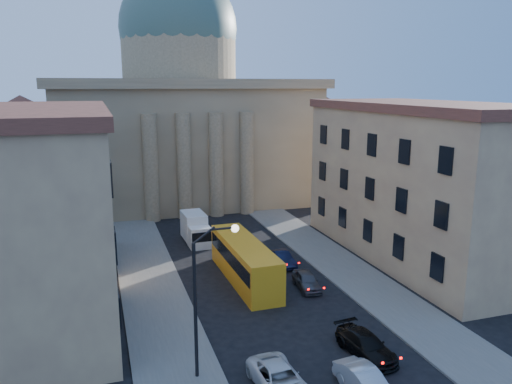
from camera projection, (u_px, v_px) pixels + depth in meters
sidewalk_left at (158, 306)px, 37.20m from camera, size 5.00×60.00×0.15m
sidewalk_right at (360, 280)px, 42.30m from camera, size 5.00×60.00×0.15m
church at (182, 116)px, 72.14m from camera, size 68.02×28.76×36.60m
building_left at (31, 207)px, 36.82m from camera, size 11.60×26.60×14.70m
building_right at (422, 180)px, 47.03m from camera, size 11.60×26.60×14.70m
street_lamp at (204, 289)px, 27.26m from camera, size 2.62×0.44×8.83m
car_right_near at (366, 382)px, 26.63m from camera, size 2.01×4.40×1.40m
car_left_mid at (280, 380)px, 26.82m from camera, size 2.63×5.17×1.40m
car_right_mid at (366, 345)px, 30.41m from camera, size 2.43×4.96×1.39m
car_right_far at (307, 280)px, 40.52m from camera, size 2.00×4.15×1.37m
car_right_distant at (282, 259)px, 45.74m from camera, size 1.62×4.01×1.30m
city_bus at (244, 260)px, 42.02m from camera, size 2.97×11.95×3.36m
box_truck at (196, 229)px, 52.27m from camera, size 2.32×5.55×3.01m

